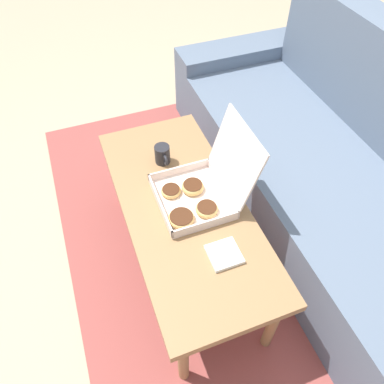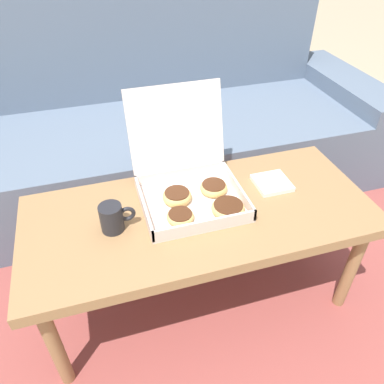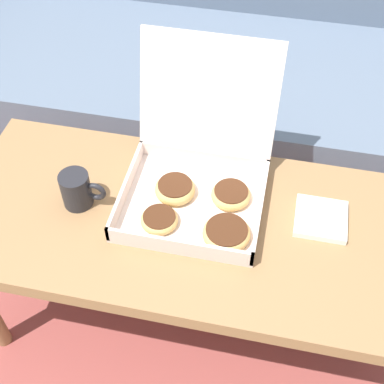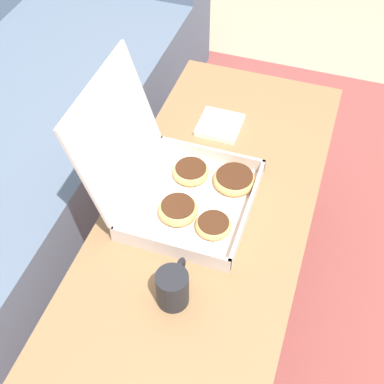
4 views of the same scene
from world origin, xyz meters
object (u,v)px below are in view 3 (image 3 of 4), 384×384
object	(u,v)px
pastry_box	(200,181)
couch	(244,65)
coffee_table	(195,233)
coffee_mug	(77,190)

from	to	relation	value
pastry_box	couch	bearing A→B (deg)	89.75
pastry_box	coffee_table	bearing A→B (deg)	-87.35
coffee_mug	coffee_table	bearing A→B (deg)	0.31
coffee_table	coffee_mug	xyz separation A→B (m)	(-0.28, -0.00, 0.09)
couch	coffee_mug	world-z (taller)	couch
couch	pastry_box	distance (m)	0.83
coffee_table	pastry_box	bearing A→B (deg)	92.65
couch	pastry_box	bearing A→B (deg)	-90.25
coffee_mug	pastry_box	bearing A→B (deg)	15.29
couch	coffee_table	bearing A→B (deg)	-90.00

